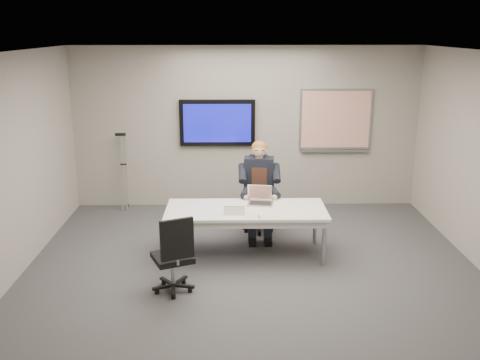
{
  "coord_description": "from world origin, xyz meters",
  "views": [
    {
      "loc": [
        -0.29,
        -6.18,
        3.07
      ],
      "look_at": [
        -0.15,
        0.96,
        1.04
      ],
      "focal_mm": 40.0,
      "sensor_mm": 36.0,
      "label": 1
    }
  ],
  "objects_px": {
    "conference_table": "(246,214)",
    "office_chair_near": "(174,268)",
    "laptop": "(260,199)",
    "office_chair_far": "(259,211)",
    "seated_person": "(259,200)"
  },
  "relations": [
    {
      "from": "office_chair_far",
      "to": "office_chair_near",
      "type": "height_order",
      "value": "office_chair_near"
    },
    {
      "from": "office_chair_near",
      "to": "seated_person",
      "type": "distance_m",
      "value": 2.13
    },
    {
      "from": "seated_person",
      "to": "laptop",
      "type": "bearing_deg",
      "value": -86.97
    },
    {
      "from": "office_chair_near",
      "to": "conference_table",
      "type": "bearing_deg",
      "value": -152.28
    },
    {
      "from": "laptop",
      "to": "seated_person",
      "type": "bearing_deg",
      "value": 97.08
    },
    {
      "from": "office_chair_far",
      "to": "seated_person",
      "type": "relative_size",
      "value": 0.68
    },
    {
      "from": "conference_table",
      "to": "laptop",
      "type": "height_order",
      "value": "laptop"
    },
    {
      "from": "conference_table",
      "to": "office_chair_near",
      "type": "xyz_separation_m",
      "value": [
        -0.89,
        -1.11,
        -0.29
      ]
    },
    {
      "from": "office_chair_far",
      "to": "seated_person",
      "type": "height_order",
      "value": "seated_person"
    },
    {
      "from": "office_chair_near",
      "to": "laptop",
      "type": "xyz_separation_m",
      "value": [
        1.1,
        1.35,
        0.43
      ]
    },
    {
      "from": "conference_table",
      "to": "office_chair_near",
      "type": "relative_size",
      "value": 2.23
    },
    {
      "from": "conference_table",
      "to": "office_chair_far",
      "type": "relative_size",
      "value": 2.24
    },
    {
      "from": "laptop",
      "to": "conference_table",
      "type": "bearing_deg",
      "value": -121.04
    },
    {
      "from": "conference_table",
      "to": "office_chair_near",
      "type": "height_order",
      "value": "office_chair_near"
    },
    {
      "from": "seated_person",
      "to": "laptop",
      "type": "distance_m",
      "value": 0.47
    }
  ]
}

